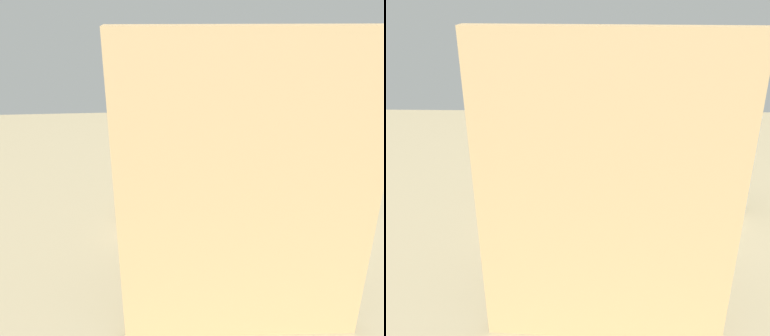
{
  "view_description": "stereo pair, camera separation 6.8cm",
  "coord_description": "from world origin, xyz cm",
  "views": [
    {
      "loc": [
        1.7,
        66.49,
        39.68
      ],
      "look_at": [
        -3.34,
        -1.95,
        9.42
      ],
      "focal_mm": 39.98,
      "sensor_mm": 36.0,
      "label": 1
    },
    {
      "loc": [
        -5.1,
        66.66,
        39.68
      ],
      "look_at": [
        -3.34,
        -1.95,
        9.42
      ],
      "focal_mm": 39.98,
      "sensor_mm": 36.0,
      "label": 2
    }
  ],
  "objects": [
    {
      "name": "ground_plane",
      "position": [
        0.0,
        0.0,
        -1.5
      ],
      "size": [
        180.0,
        140.0,
        3.0
      ],
      "primitive_type": "cube",
      "color": "#9A8B67"
    },
    {
      "name": "fruit_bowl",
      "position": [
        -3.34,
        -1.95,
        2.71
      ],
      "size": [
        25.74,
        25.74,
        5.42
      ],
      "primitive_type": "cylinder",
      "color": "beige",
      "rests_on": "ground_plane"
    },
    {
      "name": "orange_front_left",
      "position": [
        -5.81,
        5.07,
        8.83
      ],
      "size": [
        6.83,
        6.83,
        6.83
      ],
      "primitive_type": "sphere",
      "color": "orange",
      "rests_on": "fruit_bowl"
    },
    {
      "name": "orange_front_right",
      "position": [
        -8.18,
        -4.07,
        8.83
      ],
      "size": [
        6.83,
        6.83,
        6.83
      ],
      "primitive_type": "sphere",
      "color": "orange",
      "rests_on": "fruit_bowl"
    },
    {
      "name": "orange_center",
      "position": [
        -3.17,
        -9.73,
        8.83
      ],
      "size": [
        6.83,
        6.83,
        6.83
      ],
      "primitive_type": "sphere",
      "color": "orange",
      "rests_on": "fruit_bowl"
    },
    {
      "name": "orange_back_left",
      "position": [
        3.04,
        -0.3,
        8.83
      ],
      "size": [
        6.83,
        6.83,
        6.83
      ],
      "primitive_type": "sphere",
      "color": "orange",
      "rests_on": "fruit_bowl"
    },
    {
      "name": "banana_bunch",
      "position": [
        -2.14,
        -5.5,
        8.52
      ],
      "size": [
        18.43,
        12.76,
        6.2
      ],
      "color": "yellow",
      "rests_on": "fruit_bowl"
    },
    {
      "name": "cutting_board",
      "position": [
        -7.18,
        26.81,
        18.0
      ],
      "size": [
        28.05,
        3.06,
        36.0
      ],
      "primitive_type": "cube",
      "rotation": [
        0.0,
        0.0,
        -0.05
      ],
      "color": "tan",
      "rests_on": "ground_plane"
    },
    {
      "name": "thermos_tumbler",
      "position": [
        -30.06,
        -4.18,
        9.36
      ],
      "size": [
        8.77,
        8.77,
        18.72
      ],
      "primitive_type": "cylinder",
      "color": "#BABBB2",
      "rests_on": "ground_plane"
    },
    {
      "name": "jar_lid",
      "position": [
        -30.83,
        -11.92,
        0.63
      ],
      "size": [
        6.11,
        6.11,
        1.25
      ],
      "primitive_type": "cylinder",
      "color": "white",
      "rests_on": "ground_plane"
    }
  ]
}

